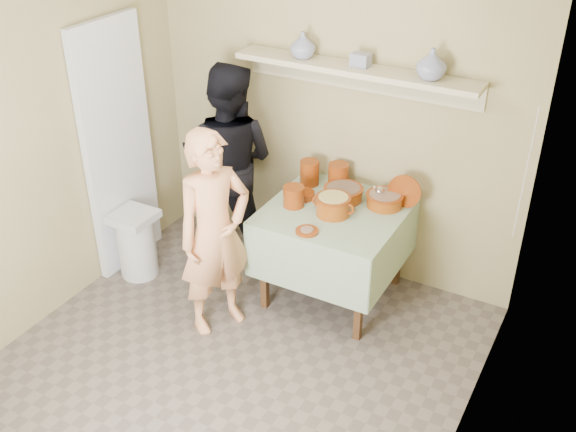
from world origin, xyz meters
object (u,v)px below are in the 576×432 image
Objects in this scene: serving_table at (335,224)px; trash_bin at (137,244)px; person_cook at (215,234)px; person_helper at (228,163)px; cazuela_rice at (333,204)px.

serving_table reaches higher than trash_bin.
person_cook is 2.71× the size of trash_bin.
trash_bin is (-1.50, -0.49, -0.36)m from serving_table.
person_helper is at bearing 53.87° from person_cook.
person_helper is at bearing 167.08° from cazuela_rice.
trash_bin is at bearing -161.81° from serving_table.
cazuela_rice is at bearing 15.58° from trash_bin.
person_helper reaches higher than person_cook.
serving_table is 1.74× the size of trash_bin.
cazuela_rice reaches higher than serving_table.
cazuela_rice is 1.66m from trash_bin.
person_cook is 1.56× the size of serving_table.
person_helper is 0.97m from trash_bin.
person_helper is 1.06m from serving_table.
cazuela_rice is 0.59× the size of trash_bin.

